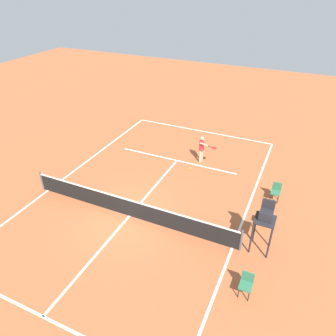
{
  "coord_description": "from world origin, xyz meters",
  "views": [
    {
      "loc": [
        -6.44,
        9.73,
        9.74
      ],
      "look_at": [
        -0.4,
        -3.47,
        0.8
      ],
      "focal_mm": 33.91,
      "sensor_mm": 36.0,
      "label": 1
    }
  ],
  "objects_px": {
    "umpire_chair": "(265,219)",
    "courtside_chair_near": "(246,283)",
    "player_serving": "(202,147)",
    "tennis_ball": "(190,168)",
    "courtside_chair_mid": "(276,191)",
    "equipment_bag": "(264,220)"
  },
  "relations": [
    {
      "from": "courtside_chair_near",
      "to": "equipment_bag",
      "type": "distance_m",
      "value": 4.11
    },
    {
      "from": "umpire_chair",
      "to": "courtside_chair_near",
      "type": "distance_m",
      "value": 2.63
    },
    {
      "from": "courtside_chair_near",
      "to": "equipment_bag",
      "type": "height_order",
      "value": "courtside_chair_near"
    },
    {
      "from": "umpire_chair",
      "to": "courtside_chair_near",
      "type": "bearing_deg",
      "value": 88.52
    },
    {
      "from": "player_serving",
      "to": "equipment_bag",
      "type": "xyz_separation_m",
      "value": [
        -4.43,
        4.04,
        -0.84
      ]
    },
    {
      "from": "equipment_bag",
      "to": "courtside_chair_near",
      "type": "bearing_deg",
      "value": 90.86
    },
    {
      "from": "courtside_chair_mid",
      "to": "equipment_bag",
      "type": "xyz_separation_m",
      "value": [
        0.17,
        2.01,
        -0.38
      ]
    },
    {
      "from": "courtside_chair_mid",
      "to": "equipment_bag",
      "type": "height_order",
      "value": "courtside_chair_mid"
    },
    {
      "from": "player_serving",
      "to": "umpire_chair",
      "type": "relative_size",
      "value": 0.69
    },
    {
      "from": "player_serving",
      "to": "tennis_ball",
      "type": "height_order",
      "value": "player_serving"
    },
    {
      "from": "equipment_bag",
      "to": "player_serving",
      "type": "bearing_deg",
      "value": -42.39
    },
    {
      "from": "courtside_chair_near",
      "to": "courtside_chair_mid",
      "type": "bearing_deg",
      "value": -91.0
    },
    {
      "from": "player_serving",
      "to": "equipment_bag",
      "type": "height_order",
      "value": "player_serving"
    },
    {
      "from": "tennis_ball",
      "to": "equipment_bag",
      "type": "distance_m",
      "value": 5.64
    },
    {
      "from": "umpire_chair",
      "to": "courtside_chair_mid",
      "type": "xyz_separation_m",
      "value": [
        -0.04,
        -3.7,
        -1.07
      ]
    },
    {
      "from": "umpire_chair",
      "to": "equipment_bag",
      "type": "bearing_deg",
      "value": -85.82
    },
    {
      "from": "courtside_chair_near",
      "to": "equipment_bag",
      "type": "xyz_separation_m",
      "value": [
        0.06,
        -4.09,
        -0.38
      ]
    },
    {
      "from": "tennis_ball",
      "to": "umpire_chair",
      "type": "relative_size",
      "value": 0.03
    },
    {
      "from": "courtside_chair_mid",
      "to": "equipment_bag",
      "type": "relative_size",
      "value": 1.25
    },
    {
      "from": "player_serving",
      "to": "courtside_chair_mid",
      "type": "height_order",
      "value": "player_serving"
    },
    {
      "from": "courtside_chair_mid",
      "to": "equipment_bag",
      "type": "bearing_deg",
      "value": 85.23
    },
    {
      "from": "tennis_ball",
      "to": "courtside_chair_mid",
      "type": "height_order",
      "value": "courtside_chair_mid"
    }
  ]
}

